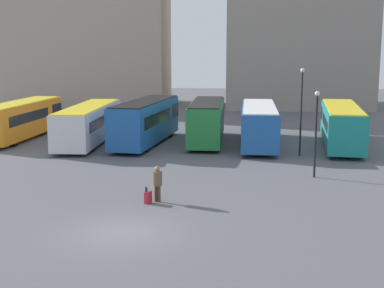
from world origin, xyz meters
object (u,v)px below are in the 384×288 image
(bus_1, at_px, (89,123))
(bus_5, at_px, (341,124))
(bus_4, at_px, (259,123))
(traveler, at_px, (157,181))
(suitcase, at_px, (148,197))
(bus_0, at_px, (22,119))
(bus_2, at_px, (146,120))
(lamp_post_2, at_px, (301,105))
(lamp_post_1, at_px, (316,126))
(bus_3, at_px, (207,120))

(bus_1, distance_m, bus_5, 19.31)
(bus_4, height_order, bus_5, bus_5)
(bus_5, bearing_deg, traveler, 150.67)
(traveler, height_order, suitcase, traveler)
(bus_0, height_order, bus_2, bus_2)
(bus_2, height_order, lamp_post_2, lamp_post_2)
(traveler, bearing_deg, bus_4, 4.04)
(bus_2, relative_size, suitcase, 13.45)
(traveler, bearing_deg, lamp_post_1, -32.56)
(bus_0, xyz_separation_m, bus_5, (25.35, -1.71, 0.02))
(bus_1, height_order, bus_3, bus_3)
(bus_3, height_order, bus_5, bus_3)
(bus_3, relative_size, traveler, 5.62)
(suitcase, xyz_separation_m, lamp_post_1, (8.70, 5.85, 2.65))
(suitcase, bearing_deg, traveler, -28.94)
(bus_1, relative_size, traveler, 6.76)
(bus_5, xyz_separation_m, lamp_post_2, (-3.61, -4.20, 1.84))
(lamp_post_2, bearing_deg, bus_3, 142.23)
(bus_4, xyz_separation_m, suitcase, (-6.12, -16.28, -1.36))
(bus_2, bearing_deg, suitcase, -162.94)
(bus_3, xyz_separation_m, traveler, (-1.71, -16.83, -0.69))
(bus_3, distance_m, lamp_post_2, 8.49)
(traveler, height_order, lamp_post_2, lamp_post_2)
(lamp_post_1, xyz_separation_m, lamp_post_2, (-0.01, 6.21, 0.55))
(bus_0, height_order, lamp_post_1, lamp_post_1)
(traveler, relative_size, lamp_post_2, 0.29)
(suitcase, bearing_deg, bus_3, 16.66)
(lamp_post_1, bearing_deg, bus_5, 70.92)
(bus_5, bearing_deg, bus_0, 93.53)
(lamp_post_1, relative_size, lamp_post_2, 0.82)
(bus_4, bearing_deg, bus_1, 92.10)
(bus_0, xyz_separation_m, lamp_post_2, (21.74, -5.90, 1.85))
(bus_1, xyz_separation_m, bus_5, (19.31, -0.04, 0.07))
(lamp_post_2, bearing_deg, bus_5, 49.27)
(bus_1, height_order, lamp_post_2, lamp_post_2)
(bus_0, xyz_separation_m, bus_1, (6.04, -1.67, -0.05))
(traveler, bearing_deg, suitcase, 151.06)
(bus_4, relative_size, bus_5, 0.94)
(bus_3, relative_size, lamp_post_1, 2.00)
(bus_2, relative_size, bus_3, 1.13)
(suitcase, bearing_deg, lamp_post_2, -12.06)
(bus_5, bearing_deg, lamp_post_2, 146.66)
(bus_5, relative_size, traveler, 6.80)
(bus_5, distance_m, traveler, 19.89)
(bus_1, distance_m, bus_3, 9.18)
(bus_3, bearing_deg, bus_0, 88.01)
(bus_4, relative_size, lamp_post_1, 2.29)
(bus_0, bearing_deg, bus_3, -88.91)
(bus_0, distance_m, bus_4, 19.24)
(bus_5, height_order, suitcase, bus_5)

